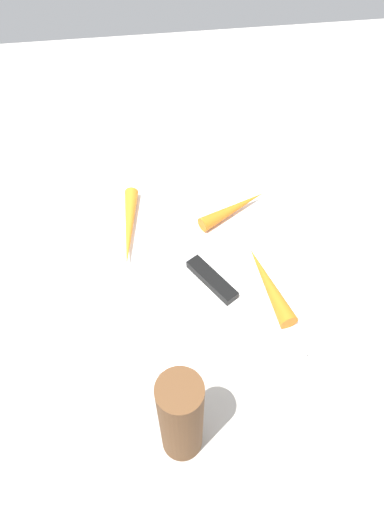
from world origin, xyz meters
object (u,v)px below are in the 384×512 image
(cutting_board, at_px, (192,258))
(pepper_grinder, at_px, (181,418))
(knife, at_px, (206,274))
(carrot_longest, at_px, (129,227))
(carrot_shortest, at_px, (234,209))
(carrot_medium, at_px, (268,284))

(cutting_board, bearing_deg, pepper_grinder, 170.03)
(knife, distance_m, carrot_longest, 0.15)
(carrot_shortest, relative_size, pepper_grinder, 0.79)
(carrot_longest, relative_size, carrot_medium, 1.14)
(cutting_board, height_order, carrot_shortest, carrot_shortest)
(carrot_shortest, relative_size, carrot_medium, 0.93)
(carrot_longest, height_order, carrot_medium, carrot_medium)
(carrot_medium, bearing_deg, cutting_board, 42.60)
(cutting_board, height_order, knife, knife)
(carrot_medium, distance_m, pepper_grinder, 0.25)
(carrot_longest, distance_m, carrot_medium, 0.23)
(carrot_shortest, distance_m, pepper_grinder, 0.37)
(cutting_board, xyz_separation_m, carrot_medium, (-0.07, -0.10, 0.02))
(knife, relative_size, carrot_longest, 1.17)
(knife, bearing_deg, pepper_grinder, 131.90)
(carrot_longest, xyz_separation_m, carrot_medium, (-0.13, -0.19, 0.00))
(cutting_board, relative_size, carrot_medium, 2.67)
(carrot_longest, bearing_deg, carrot_shortest, 101.45)
(carrot_shortest, bearing_deg, carrot_longest, 158.72)
(carrot_longest, xyz_separation_m, pepper_grinder, (-0.33, -0.04, 0.06))
(cutting_board, xyz_separation_m, carrot_longest, (0.06, 0.09, 0.02))
(knife, relative_size, carrot_shortest, 1.43)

